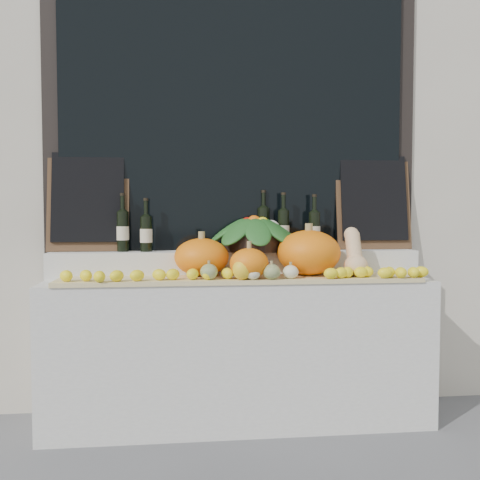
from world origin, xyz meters
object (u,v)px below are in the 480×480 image
at_px(pumpkin_left, 202,257).
at_px(wine_bottle_tall, 264,228).
at_px(butternut_squash, 354,255).
at_px(produce_bowl, 254,233).
at_px(pumpkin_right, 309,253).

distance_m(pumpkin_left, wine_bottle_tall, 0.51).
xyz_separation_m(butternut_squash, produce_bowl, (-0.57, 0.26, 0.12)).
bearing_deg(butternut_squash, produce_bowl, 155.81).
xyz_separation_m(pumpkin_left, pumpkin_right, (0.64, -0.03, 0.02)).
height_order(pumpkin_left, produce_bowl, produce_bowl).
bearing_deg(pumpkin_left, butternut_squash, -5.68).
height_order(pumpkin_left, wine_bottle_tall, wine_bottle_tall).
bearing_deg(pumpkin_right, pumpkin_left, 177.04).
bearing_deg(pumpkin_left, produce_bowl, 26.15).
height_order(pumpkin_left, butternut_squash, butternut_squash).
bearing_deg(wine_bottle_tall, butternut_squash, -34.82).
bearing_deg(wine_bottle_tall, produce_bowl, -129.76).
xyz_separation_m(pumpkin_right, wine_bottle_tall, (-0.23, 0.29, 0.14)).
height_order(butternut_squash, wine_bottle_tall, wine_bottle_tall).
bearing_deg(butternut_squash, wine_bottle_tall, 145.18).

